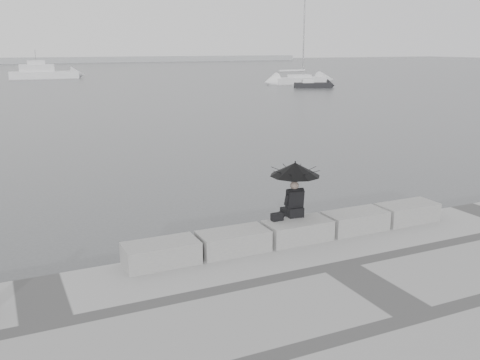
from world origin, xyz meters
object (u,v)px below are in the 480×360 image
seated_person (295,176)px  small_motorboat (313,85)px  sailboat_right (299,80)px  motor_cruiser (44,73)px

seated_person → small_motorboat: (29.76, 45.49, -1.70)m
sailboat_right → small_motorboat: bearing=-111.5°
seated_person → motor_cruiser: (1.73, 78.52, -1.13)m
motor_cruiser → small_motorboat: 43.32m
sailboat_right → motor_cruiser: 39.98m
seated_person → sailboat_right: bearing=65.3°
sailboat_right → small_motorboat: 7.37m
seated_person → motor_cruiser: bearing=95.4°
seated_person → sailboat_right: sailboat_right is taller
motor_cruiser → small_motorboat: bearing=-47.3°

